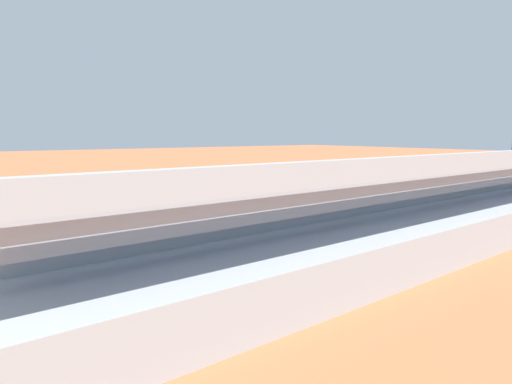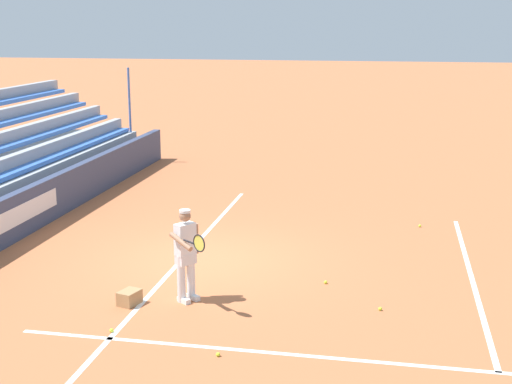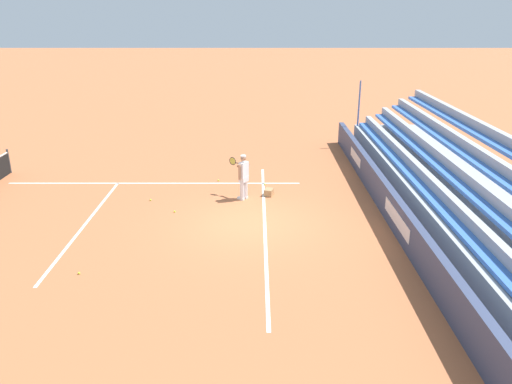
% 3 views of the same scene
% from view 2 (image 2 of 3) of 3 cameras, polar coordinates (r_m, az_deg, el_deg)
% --- Properties ---
extents(ground_plane, '(160.00, 160.00, 0.00)m').
position_cam_2_polar(ground_plane, '(15.40, -4.04, -5.39)').
color(ground_plane, '#B7663D').
extents(court_baseline_white, '(12.00, 0.10, 0.01)m').
position_cam_2_polar(court_baseline_white, '(15.53, -5.83, -5.25)').
color(court_baseline_white, white).
rests_on(court_baseline_white, ground).
extents(court_sideline_white, '(0.10, 12.00, 0.01)m').
position_cam_2_polar(court_sideline_white, '(11.12, 10.96, -13.32)').
color(court_sideline_white, white).
rests_on(court_sideline_white, ground).
extents(court_service_line_white, '(8.22, 0.10, 0.01)m').
position_cam_2_polar(court_service_line_white, '(15.00, 16.84, -6.46)').
color(court_service_line_white, white).
rests_on(court_service_line_white, ground).
extents(back_wall_sponsor_board, '(21.62, 0.25, 1.10)m').
position_cam_2_polar(back_wall_sponsor_board, '(17.05, -19.65, -2.36)').
color(back_wall_sponsor_board, '#384260').
rests_on(back_wall_sponsor_board, ground).
extents(tennis_player, '(0.97, 0.81, 1.71)m').
position_cam_2_polar(tennis_player, '(12.94, -5.61, -4.96)').
color(tennis_player, silver).
rests_on(tennis_player, ground).
extents(ball_box_cardboard, '(0.47, 0.40, 0.26)m').
position_cam_2_polar(ball_box_cardboard, '(13.17, -10.09, -8.32)').
color(ball_box_cardboard, '#A87F51').
rests_on(ball_box_cardboard, ground).
extents(tennis_ball_toward_net, '(0.07, 0.07, 0.07)m').
position_cam_2_polar(tennis_ball_toward_net, '(11.14, -3.06, -12.85)').
color(tennis_ball_toward_net, '#CCE533').
rests_on(tennis_ball_toward_net, ground).
extents(tennis_ball_by_box, '(0.07, 0.07, 0.07)m').
position_cam_2_polar(tennis_ball_by_box, '(18.16, 12.98, -2.65)').
color(tennis_ball_by_box, '#CCE533').
rests_on(tennis_ball_by_box, ground).
extents(tennis_ball_stray_back, '(0.07, 0.07, 0.07)m').
position_cam_2_polar(tennis_ball_stray_back, '(14.03, 5.58, -7.19)').
color(tennis_ball_stray_back, '#CCE533').
rests_on(tennis_ball_stray_back, ground).
extents(tennis_ball_far_left, '(0.07, 0.07, 0.07)m').
position_cam_2_polar(tennis_ball_far_left, '(12.93, 9.90, -9.19)').
color(tennis_ball_far_left, '#CCE533').
rests_on(tennis_ball_far_left, ground).
extents(tennis_ball_on_baseline, '(0.07, 0.07, 0.07)m').
position_cam_2_polar(tennis_ball_on_baseline, '(12.15, -11.48, -10.80)').
color(tennis_ball_on_baseline, '#CCE533').
rests_on(tennis_ball_on_baseline, ground).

